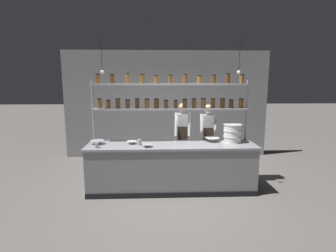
{
  "coord_description": "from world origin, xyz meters",
  "views": [
    {
      "loc": [
        -0.27,
        -4.88,
        2.11
      ],
      "look_at": [
        -0.06,
        0.2,
        1.24
      ],
      "focal_mm": 28.0,
      "sensor_mm": 36.0,
      "label": 1
    }
  ],
  "objects_px": {
    "chef_left": "(183,135)",
    "serving_cup_by_board": "(97,145)",
    "container_stack": "(233,133)",
    "prep_bowl_near_left": "(147,146)",
    "prep_bowl_near_right": "(132,142)",
    "serving_cup_front": "(139,142)",
    "spice_shelf_unit": "(171,98)",
    "chef_center": "(208,136)",
    "prep_bowl_center_back": "(212,140)",
    "prep_bowl_center_front": "(97,142)"
  },
  "relations": [
    {
      "from": "prep_bowl_near_left",
      "to": "prep_bowl_center_front",
      "type": "relative_size",
      "value": 0.72
    },
    {
      "from": "prep_bowl_near_right",
      "to": "serving_cup_front",
      "type": "relative_size",
      "value": 1.81
    },
    {
      "from": "container_stack",
      "to": "prep_bowl_near_right",
      "type": "distance_m",
      "value": 1.99
    },
    {
      "from": "spice_shelf_unit",
      "to": "prep_bowl_center_front",
      "type": "xyz_separation_m",
      "value": [
        -1.43,
        -0.26,
        -0.82
      ]
    },
    {
      "from": "prep_bowl_near_right",
      "to": "serving_cup_front",
      "type": "bearing_deg",
      "value": -37.31
    },
    {
      "from": "spice_shelf_unit",
      "to": "prep_bowl_near_right",
      "type": "xyz_separation_m",
      "value": [
        -0.77,
        -0.26,
        -0.83
      ]
    },
    {
      "from": "spice_shelf_unit",
      "to": "chef_left",
      "type": "height_order",
      "value": "spice_shelf_unit"
    },
    {
      "from": "prep_bowl_near_left",
      "to": "serving_cup_by_board",
      "type": "xyz_separation_m",
      "value": [
        -0.91,
        -0.03,
        0.02
      ]
    },
    {
      "from": "chef_center",
      "to": "prep_bowl_center_back",
      "type": "distance_m",
      "value": 0.52
    },
    {
      "from": "container_stack",
      "to": "prep_bowl_near_right",
      "type": "relative_size",
      "value": 1.86
    },
    {
      "from": "prep_bowl_near_right",
      "to": "serving_cup_by_board",
      "type": "xyz_separation_m",
      "value": [
        -0.6,
        -0.3,
        0.02
      ]
    },
    {
      "from": "prep_bowl_near_left",
      "to": "serving_cup_by_board",
      "type": "relative_size",
      "value": 2.03
    },
    {
      "from": "spice_shelf_unit",
      "to": "prep_bowl_near_right",
      "type": "height_order",
      "value": "spice_shelf_unit"
    },
    {
      "from": "chef_left",
      "to": "chef_center",
      "type": "xyz_separation_m",
      "value": [
        0.55,
        -0.09,
        -0.02
      ]
    },
    {
      "from": "chef_left",
      "to": "serving_cup_by_board",
      "type": "height_order",
      "value": "chef_left"
    },
    {
      "from": "chef_center",
      "to": "prep_bowl_near_right",
      "type": "height_order",
      "value": "chef_center"
    },
    {
      "from": "chef_center",
      "to": "prep_bowl_center_back",
      "type": "height_order",
      "value": "chef_center"
    },
    {
      "from": "serving_cup_by_board",
      "to": "spice_shelf_unit",
      "type": "bearing_deg",
      "value": 22.1
    },
    {
      "from": "serving_cup_front",
      "to": "prep_bowl_near_right",
      "type": "bearing_deg",
      "value": 142.69
    },
    {
      "from": "spice_shelf_unit",
      "to": "prep_bowl_center_front",
      "type": "height_order",
      "value": "spice_shelf_unit"
    },
    {
      "from": "container_stack",
      "to": "prep_bowl_near_left",
      "type": "distance_m",
      "value": 1.71
    },
    {
      "from": "spice_shelf_unit",
      "to": "prep_bowl_center_back",
      "type": "relative_size",
      "value": 10.7
    },
    {
      "from": "prep_bowl_center_front",
      "to": "prep_bowl_near_left",
      "type": "bearing_deg",
      "value": -15.29
    },
    {
      "from": "container_stack",
      "to": "prep_bowl_near_left",
      "type": "bearing_deg",
      "value": -168.91
    },
    {
      "from": "serving_cup_by_board",
      "to": "prep_bowl_near_left",
      "type": "bearing_deg",
      "value": 2.14
    },
    {
      "from": "spice_shelf_unit",
      "to": "container_stack",
      "type": "xyz_separation_m",
      "value": [
        1.22,
        -0.19,
        -0.68
      ]
    },
    {
      "from": "prep_bowl_near_left",
      "to": "prep_bowl_center_front",
      "type": "distance_m",
      "value": 1.01
    },
    {
      "from": "spice_shelf_unit",
      "to": "prep_bowl_near_left",
      "type": "relative_size",
      "value": 16.51
    },
    {
      "from": "chef_center",
      "to": "container_stack",
      "type": "distance_m",
      "value": 0.72
    },
    {
      "from": "serving_cup_by_board",
      "to": "container_stack",
      "type": "bearing_deg",
      "value": 7.97
    },
    {
      "from": "spice_shelf_unit",
      "to": "container_stack",
      "type": "bearing_deg",
      "value": -9.05
    },
    {
      "from": "prep_bowl_near_left",
      "to": "serving_cup_by_board",
      "type": "distance_m",
      "value": 0.91
    },
    {
      "from": "chef_left",
      "to": "chef_center",
      "type": "bearing_deg",
      "value": -3.21
    },
    {
      "from": "prep_bowl_center_back",
      "to": "container_stack",
      "type": "bearing_deg",
      "value": -8.82
    },
    {
      "from": "container_stack",
      "to": "prep_bowl_near_right",
      "type": "bearing_deg",
      "value": -178.09
    },
    {
      "from": "prep_bowl_center_front",
      "to": "serving_cup_by_board",
      "type": "bearing_deg",
      "value": -78.96
    },
    {
      "from": "spice_shelf_unit",
      "to": "chef_left",
      "type": "relative_size",
      "value": 1.9
    },
    {
      "from": "prep_bowl_near_right",
      "to": "chef_center",
      "type": "bearing_deg",
      "value": 22.01
    },
    {
      "from": "container_stack",
      "to": "prep_bowl_center_back",
      "type": "bearing_deg",
      "value": 171.18
    },
    {
      "from": "chef_center",
      "to": "container_stack",
      "type": "bearing_deg",
      "value": -54.72
    },
    {
      "from": "container_stack",
      "to": "prep_bowl_center_back",
      "type": "distance_m",
      "value": 0.42
    },
    {
      "from": "prep_bowl_near_right",
      "to": "prep_bowl_center_back",
      "type": "bearing_deg",
      "value": 4.59
    },
    {
      "from": "chef_center",
      "to": "prep_bowl_near_left",
      "type": "height_order",
      "value": "chef_center"
    },
    {
      "from": "prep_bowl_center_back",
      "to": "serving_cup_front",
      "type": "height_order",
      "value": "serving_cup_front"
    },
    {
      "from": "chef_center",
      "to": "serving_cup_by_board",
      "type": "height_order",
      "value": "chef_center"
    },
    {
      "from": "prep_bowl_center_back",
      "to": "chef_left",
      "type": "bearing_deg",
      "value": 130.71
    },
    {
      "from": "spice_shelf_unit",
      "to": "serving_cup_by_board",
      "type": "relative_size",
      "value": 33.59
    },
    {
      "from": "prep_bowl_center_front",
      "to": "prep_bowl_near_right",
      "type": "bearing_deg",
      "value": -0.33
    },
    {
      "from": "prep_bowl_center_front",
      "to": "prep_bowl_near_right",
      "type": "xyz_separation_m",
      "value": [
        0.66,
        -0.0,
        -0.01
      ]
    },
    {
      "from": "prep_bowl_center_front",
      "to": "prep_bowl_center_back",
      "type": "relative_size",
      "value": 0.9
    }
  ]
}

